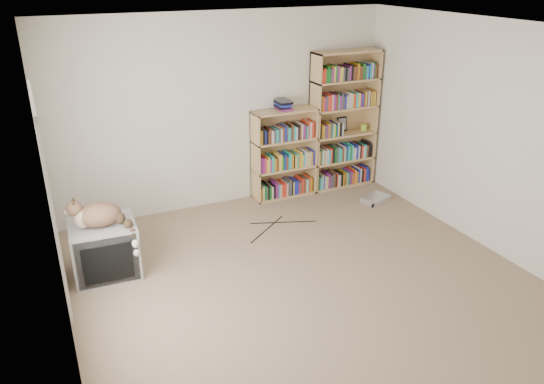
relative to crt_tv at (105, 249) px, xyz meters
name	(u,v)px	position (x,y,z in m)	size (l,w,h in m)	color
floor	(316,294)	(1.80, -1.29, -0.28)	(4.50, 5.00, 0.01)	#9E856B
wall_back	(224,112)	(1.80, 1.21, 0.97)	(4.50, 0.02, 2.50)	silver
wall_left	(53,225)	(-0.45, -1.29, 0.97)	(0.02, 5.00, 2.50)	silver
wall_right	(506,144)	(4.05, -1.29, 0.97)	(0.02, 5.00, 2.50)	silver
ceiling	(327,32)	(1.80, -1.29, 2.22)	(4.50, 5.00, 0.02)	white
window	(49,196)	(-0.44, -1.09, 1.12)	(0.02, 1.22, 1.52)	white
crt_tv	(105,249)	(0.00, 0.00, 0.00)	(0.68, 0.63, 0.57)	#9B9B9E
cat	(104,219)	(0.02, -0.08, 0.38)	(0.65, 0.54, 0.54)	#382316
bookcase_tall	(343,124)	(3.51, 1.07, 0.63)	(0.97, 0.30, 1.94)	tan
bookcase_short	(284,157)	(2.59, 1.07, 0.27)	(0.89, 0.30, 1.23)	tan
book_stack	(283,104)	(2.57, 1.08, 1.01)	(0.20, 0.26, 0.14)	red
green_mug	(363,127)	(3.86, 1.05, 0.56)	(0.09, 0.09, 0.10)	#A3CA39
framed_print	(342,124)	(3.55, 1.15, 0.61)	(0.16, 0.01, 0.21)	black
dvd_player	(376,199)	(3.63, 0.30, -0.24)	(0.36, 0.26, 0.08)	silver
wall_outlet	(57,240)	(-0.44, 0.34, 0.04)	(0.01, 0.08, 0.13)	silver
floor_cables	(258,239)	(1.73, 0.00, -0.28)	(1.20, 0.70, 0.01)	black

